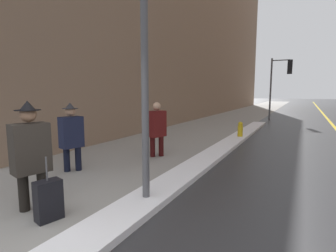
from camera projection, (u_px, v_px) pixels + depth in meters
The scene contains 11 objects.
sidewalk_slab at pixel (225, 121), 16.83m from camera, with size 4.00×80.00×0.01m.
road_centre_stripe at pixel (334, 127), 14.10m from camera, with size 0.16×80.00×0.00m.
snow_bank_curb at pixel (222, 148), 8.43m from camera, with size 0.68×16.00×0.11m.
building_facade_left at pixel (185, 22), 22.50m from camera, with size 6.00×36.00×15.76m.
lamp_post at pixel (144, 5), 4.01m from camera, with size 0.28×0.28×5.39m.
traffic_light_near at pixel (282, 75), 17.15m from camera, with size 1.31×0.32×4.08m.
pedestrian_in_fedora at pixel (31, 152), 4.04m from camera, with size 0.44×0.59×1.73m.
pedestrian_in_glasses at pixel (71, 134), 6.07m from camera, with size 0.41×0.56×1.62m.
pedestrian_trailing at pixel (157, 127), 7.48m from camera, with size 0.42×0.57×1.58m.
rolling_suitcase at pixel (49, 201), 3.78m from camera, with size 0.30×0.40×0.95m.
fire_hydrant at pixel (240, 131), 10.37m from camera, with size 0.20×0.20×0.70m.
Camera 1 is at (2.47, -1.53, 1.86)m, focal length 28.00 mm.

